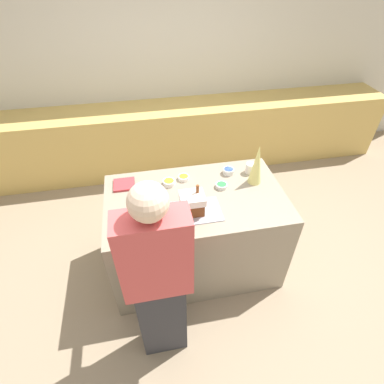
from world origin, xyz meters
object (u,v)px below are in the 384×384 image
candy_bowl_behind_tray (228,171)px  cookbook (124,184)px  candy_bowl_front_corner (221,185)px  candy_bowl_far_right (169,182)px  decorative_tree (257,164)px  gingerbread_house (192,203)px  mug (250,168)px  baking_tray (192,212)px  candy_bowl_beside_tree (149,196)px  person (158,281)px  candy_bowl_near_tray_left (184,178)px

candy_bowl_behind_tray → cookbook: bearing=179.8°
candy_bowl_front_corner → candy_bowl_far_right: candy_bowl_far_right is taller
candy_bowl_front_corner → cookbook: candy_bowl_front_corner is taller
candy_bowl_behind_tray → candy_bowl_front_corner: candy_bowl_behind_tray is taller
decorative_tree → candy_bowl_far_right: 0.78m
decorative_tree → candy_bowl_front_corner: decorative_tree is taller
gingerbread_house → decorative_tree: bearing=24.4°
decorative_tree → mug: bearing=86.1°
cookbook → candy_bowl_far_right: bearing=-9.0°
baking_tray → candy_bowl_beside_tree: size_ratio=3.76×
candy_bowl_behind_tray → person: 1.25m
baking_tray → candy_bowl_front_corner: candy_bowl_front_corner is taller
candy_bowl_front_corner → cookbook: (-0.83, 0.19, -0.01)m
baking_tray → candy_bowl_behind_tray: bearing=46.1°
decorative_tree → person: 1.28m
candy_bowl_behind_tray → gingerbread_house: bearing=-133.9°
decorative_tree → person: bearing=-138.8°
baking_tray → decorative_tree: size_ratio=1.22×
candy_bowl_front_corner → person: 1.03m
candy_bowl_near_tray_left → candy_bowl_behind_tray: size_ratio=0.97×
decorative_tree → candy_bowl_behind_tray: size_ratio=3.68×
baking_tray → candy_bowl_beside_tree: bearing=144.0°
candy_bowl_behind_tray → candy_bowl_near_tray_left: bearing=-178.7°
baking_tray → candy_bowl_near_tray_left: (0.00, 0.43, 0.02)m
candy_bowl_beside_tree → baking_tray: bearing=-36.0°
cookbook → candy_bowl_near_tray_left: bearing=-1.5°
candy_bowl_beside_tree → cookbook: bearing=133.5°
candy_bowl_behind_tray → candy_bowl_front_corner: size_ratio=1.00×
decorative_tree → candy_bowl_near_tray_left: bearing=166.0°
candy_bowl_beside_tree → cookbook: 0.29m
mug → person: size_ratio=0.06×
decorative_tree → candy_bowl_behind_tray: bearing=139.8°
gingerbread_house → candy_bowl_behind_tray: bearing=46.1°
baking_tray → candy_bowl_behind_tray: (0.42, 0.44, 0.02)m
gingerbread_house → candy_bowl_near_tray_left: 0.44m
mug → decorative_tree: bearing=-93.9°
baking_tray → candy_bowl_front_corner: (0.31, 0.26, 0.02)m
baking_tray → person: (-0.33, -0.55, -0.04)m
decorative_tree → cookbook: size_ratio=2.04×
candy_bowl_beside_tree → candy_bowl_near_tray_left: bearing=31.3°
mug → candy_bowl_front_corner: bearing=-152.9°
gingerbread_house → candy_bowl_beside_tree: (-0.32, 0.23, -0.07)m
candy_bowl_near_tray_left → cookbook: 0.53m
baking_tray → decorative_tree: 0.70m
mug → gingerbread_house: bearing=-146.1°
candy_bowl_front_corner → person: (-0.64, -0.81, -0.05)m
decorative_tree → candy_bowl_near_tray_left: (-0.61, 0.15, -0.17)m
decorative_tree → candy_bowl_beside_tree: 0.95m
decorative_tree → gingerbread_house: bearing=-155.6°
mug → person: (-0.96, -0.97, -0.08)m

